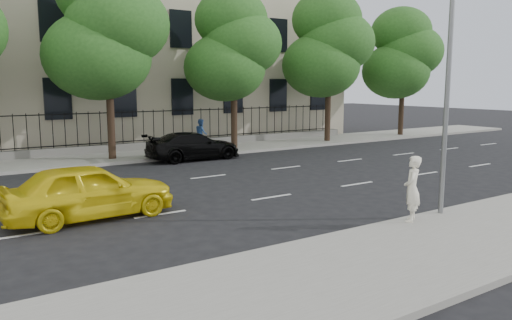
{
  "coord_description": "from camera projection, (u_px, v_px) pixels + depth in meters",
  "views": [
    {
      "loc": [
        -9.53,
        -10.9,
        3.8
      ],
      "look_at": [
        -0.3,
        3.0,
        1.23
      ],
      "focal_mm": 35.0,
      "sensor_mm": 36.0,
      "label": 1
    }
  ],
  "objects": [
    {
      "name": "black_sedan",
      "position": [
        193.0,
        146.0,
        24.99
      ],
      "size": [
        4.83,
        2.0,
        1.4
      ],
      "primitive_type": "imported",
      "rotation": [
        0.0,
        0.0,
        1.56
      ],
      "color": "black",
      "rests_on": "ground"
    },
    {
      "name": "near_sidewalk",
      "position": [
        435.0,
        247.0,
        11.46
      ],
      "size": [
        60.0,
        4.0,
        0.15
      ],
      "primitive_type": "cube",
      "color": "gray",
      "rests_on": "ground"
    },
    {
      "name": "pedestrian_far",
      "position": [
        201.0,
        133.0,
        28.92
      ],
      "size": [
        0.8,
        0.92,
        1.63
      ],
      "primitive_type": "imported",
      "rotation": [
        0.0,
        0.0,
        1.31
      ],
      "color": "#2A4F8D",
      "rests_on": "far_sidewalk"
    },
    {
      "name": "lane_markings",
      "position": [
        237.0,
        186.0,
        18.67
      ],
      "size": [
        49.6,
        4.62,
        0.01
      ],
      "primitive_type": null,
      "color": "silver",
      "rests_on": "ground"
    },
    {
      "name": "tree_e",
      "position": [
        328.0,
        45.0,
        31.4
      ],
      "size": [
        5.71,
        5.31,
        9.46
      ],
      "color": "#382619",
      "rests_on": "far_sidewalk"
    },
    {
      "name": "tree_f",
      "position": [
        402.0,
        54.0,
        35.28
      ],
      "size": [
        5.52,
        5.12,
        9.01
      ],
      "color": "#382619",
      "rests_on": "far_sidewalk"
    },
    {
      "name": "yellow_taxi",
      "position": [
        89.0,
        191.0,
        14.06
      ],
      "size": [
        4.78,
        2.09,
        1.6
      ],
      "primitive_type": "imported",
      "rotation": [
        0.0,
        0.0,
        1.61
      ],
      "color": "yellow",
      "rests_on": "ground"
    },
    {
      "name": "ground",
      "position": [
        320.0,
        213.0,
        14.76
      ],
      "size": [
        120.0,
        120.0,
        0.0
      ],
      "primitive_type": "plane",
      "color": "black",
      "rests_on": "ground"
    },
    {
      "name": "tree_c",
      "position": [
        107.0,
        28.0,
        23.71
      ],
      "size": [
        5.89,
        5.5,
        9.8
      ],
      "color": "#382619",
      "rests_on": "far_sidewalk"
    },
    {
      "name": "far_sidewalk",
      "position": [
        145.0,
        155.0,
        26.28
      ],
      "size": [
        60.0,
        4.0,
        0.15
      ],
      "primitive_type": "cube",
      "color": "gray",
      "rests_on": "ground"
    },
    {
      "name": "tree_d",
      "position": [
        233.0,
        46.0,
        27.63
      ],
      "size": [
        5.34,
        4.94,
        8.84
      ],
      "color": "#382619",
      "rests_on": "far_sidewalk"
    },
    {
      "name": "masonry_building",
      "position": [
        90.0,
        2.0,
        32.28
      ],
      "size": [
        34.6,
        12.11,
        18.5
      ],
      "color": "beige",
      "rests_on": "ground"
    },
    {
      "name": "woman_near",
      "position": [
        412.0,
        189.0,
        13.23
      ],
      "size": [
        0.77,
        0.72,
        1.77
      ],
      "primitive_type": "imported",
      "rotation": [
        0.0,
        0.0,
        3.75
      ],
      "color": "white",
      "rests_on": "near_sidewalk"
    },
    {
      "name": "iron_fence",
      "position": [
        134.0,
        141.0,
        27.59
      ],
      "size": [
        30.0,
        0.5,
        2.2
      ],
      "color": "slate",
      "rests_on": "far_sidewalk"
    },
    {
      "name": "street_light",
      "position": [
        434.0,
        35.0,
        13.89
      ],
      "size": [
        0.25,
        3.32,
        8.05
      ],
      "color": "slate",
      "rests_on": "near_sidewalk"
    }
  ]
}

